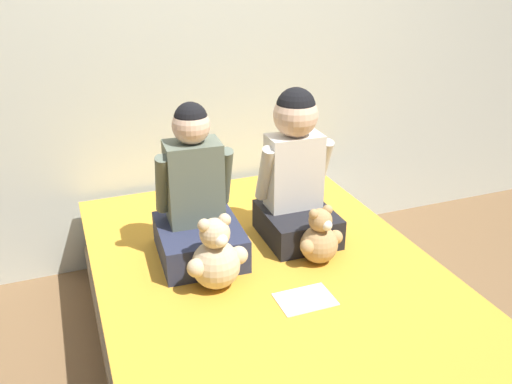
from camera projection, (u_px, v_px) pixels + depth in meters
name	position (u px, v px, depth m)	size (l,w,h in m)	color
ground_plane	(275.00, 364.00, 2.31)	(14.00, 14.00, 0.00)	brown
wall_behind_bed	(195.00, 28.00, 2.72)	(8.00, 0.06, 2.50)	beige
bed	(276.00, 324.00, 2.22)	(1.36, 2.04, 0.43)	#997F60
child_on_left	(196.00, 203.00, 2.22)	(0.36, 0.41, 0.65)	#282D47
child_on_right	(296.00, 174.00, 2.34)	(0.33, 0.35, 0.67)	black
teddy_bear_held_by_left_child	(216.00, 258.00, 2.04)	(0.25, 0.19, 0.30)	#D1B78E
teddy_bear_held_by_right_child	(320.00, 239.00, 2.21)	(0.20, 0.16, 0.25)	tan
sign_card	(305.00, 299.00, 2.00)	(0.21, 0.15, 0.00)	white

